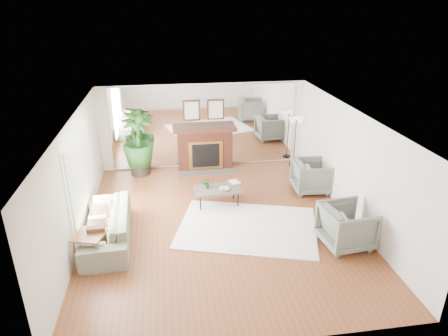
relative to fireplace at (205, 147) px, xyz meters
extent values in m
plane|color=brown|center=(0.00, -3.26, -0.66)|extent=(7.00, 7.00, 0.00)
cube|color=silver|center=(-2.99, -3.26, 0.59)|extent=(0.02, 7.00, 2.50)
cube|color=silver|center=(2.99, -3.26, 0.59)|extent=(0.02, 7.00, 2.50)
cube|color=silver|center=(0.00, 0.23, 0.59)|extent=(6.00, 0.02, 2.50)
cube|color=silver|center=(0.00, 0.21, 0.59)|extent=(5.40, 0.04, 2.40)
cube|color=#B2E09E|center=(-2.96, -2.86, 0.69)|extent=(0.04, 2.40, 1.50)
cube|color=maroon|center=(0.00, 0.02, -0.06)|extent=(1.60, 0.40, 1.20)
cube|color=gold|center=(0.00, -0.19, -0.18)|extent=(1.00, 0.04, 0.85)
cube|color=black|center=(0.00, -0.21, -0.18)|extent=(0.80, 0.04, 0.70)
cube|color=#564C44|center=(0.00, -0.33, -0.64)|extent=(1.70, 0.55, 0.03)
cube|color=#462416|center=(0.00, 0.00, 0.56)|extent=(1.85, 0.46, 0.10)
cube|color=#311B13|center=(-0.35, 0.17, 1.09)|extent=(0.50, 0.04, 0.60)
cube|color=#311B13|center=(0.35, 0.17, 1.09)|extent=(0.50, 0.04, 0.60)
cube|color=white|center=(0.57, -3.54, -0.64)|extent=(3.48, 2.91, 0.03)
cube|color=#564C44|center=(0.05, -2.37, -0.24)|extent=(1.15, 0.72, 0.06)
cylinder|color=black|center=(-0.39, -2.63, -0.47)|extent=(0.03, 0.03, 0.39)
cylinder|color=black|center=(0.53, -2.57, -0.47)|extent=(0.03, 0.03, 0.39)
cylinder|color=black|center=(-0.42, -2.16, -0.47)|extent=(0.03, 0.03, 0.39)
cylinder|color=black|center=(0.50, -2.11, -0.47)|extent=(0.03, 0.03, 0.39)
imported|color=gray|center=(-2.45, -3.56, -0.31)|extent=(1.03, 2.40, 0.69)
imported|color=slate|center=(2.60, -1.96, -0.24)|extent=(0.98, 0.96, 0.85)
imported|color=slate|center=(2.43, -4.49, -0.21)|extent=(1.08, 1.05, 0.89)
cube|color=#9C6A3E|center=(-2.65, -4.31, -0.06)|extent=(0.67, 0.67, 0.04)
cylinder|color=#9C6A3E|center=(-2.92, -4.46, -0.37)|extent=(0.04, 0.04, 0.59)
cylinder|color=#9C6A3E|center=(-2.50, -4.58, -0.37)|extent=(0.04, 0.04, 0.59)
cylinder|color=#9C6A3E|center=(-2.80, -4.04, -0.37)|extent=(0.04, 0.04, 0.59)
cylinder|color=#9C6A3E|center=(-2.38, -4.16, -0.37)|extent=(0.04, 0.04, 0.59)
cylinder|color=black|center=(-1.91, -0.16, -0.47)|extent=(0.54, 0.54, 0.39)
imported|color=#285B21|center=(-1.91, -0.16, 0.41)|extent=(1.15, 1.15, 1.60)
cylinder|color=black|center=(2.70, -0.16, -0.64)|extent=(0.25, 0.25, 0.04)
cylinder|color=black|center=(2.70, -0.16, 0.06)|extent=(0.03, 0.03, 1.45)
cone|color=beige|center=(2.59, -0.16, 0.74)|extent=(0.27, 0.27, 0.20)
cone|color=beige|center=(2.81, -0.16, 0.74)|extent=(0.27, 0.27, 0.20)
imported|color=#285B21|center=(-0.20, -2.28, -0.08)|extent=(0.28, 0.25, 0.27)
imported|color=#9C6A3E|center=(0.20, -2.48, -0.19)|extent=(0.26, 0.26, 0.06)
imported|color=#9C6A3E|center=(0.43, -2.12, -0.20)|extent=(0.31, 0.36, 0.02)
camera|label=1|loc=(-1.09, -11.05, 4.06)|focal=32.00mm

